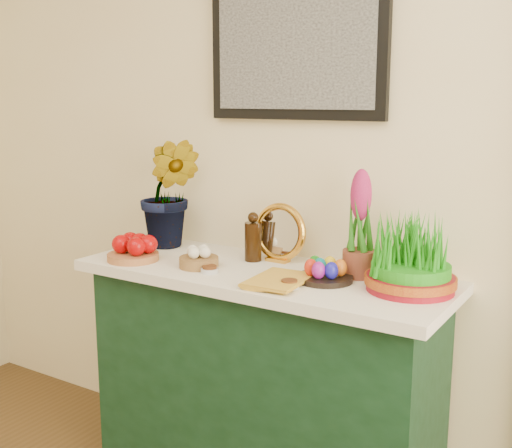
{
  "coord_description": "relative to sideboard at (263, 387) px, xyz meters",
  "views": [
    {
      "loc": [
        1.09,
        0.06,
        1.51
      ],
      "look_at": [
        -0.11,
        1.95,
        1.07
      ],
      "focal_mm": 45.0,
      "sensor_mm": 36.0,
      "label": 1
    }
  ],
  "objects": [
    {
      "name": "mirror",
      "position": [
        -0.02,
        0.15,
        0.57
      ],
      "size": [
        0.23,
        0.07,
        0.23
      ],
      "color": "gold",
      "rests_on": "tablecloth"
    },
    {
      "name": "apple_bowl",
      "position": [
        -0.5,
        -0.15,
        0.51
      ],
      "size": [
        0.26,
        0.26,
        0.1
      ],
      "color": "#AB683A",
      "rests_on": "tablecloth"
    },
    {
      "name": "wheatgrass_sabzeh",
      "position": [
        0.54,
        0.03,
        0.57
      ],
      "size": [
        0.3,
        0.3,
        0.24
      ],
      "color": "maroon",
      "rests_on": "tablecloth"
    },
    {
      "name": "book",
      "position": [
        0.05,
        -0.14,
        0.48
      ],
      "size": [
        0.18,
        0.25,
        0.03
      ],
      "primitive_type": "imported",
      "rotation": [
        0.0,
        0.0,
        0.06
      ],
      "color": "gold",
      "rests_on": "tablecloth"
    },
    {
      "name": "vinegar_cruet",
      "position": [
        -0.1,
        0.09,
        0.55
      ],
      "size": [
        0.07,
        0.07,
        0.19
      ],
      "color": "black",
      "rests_on": "tablecloth"
    },
    {
      "name": "sideboard",
      "position": [
        0.0,
        0.0,
        0.0
      ],
      "size": [
        1.3,
        0.45,
        0.85
      ],
      "primitive_type": "cube",
      "color": "#153A23",
      "rests_on": "ground"
    },
    {
      "name": "spice_dish_left",
      "position": [
        -0.14,
        -0.14,
        0.48
      ],
      "size": [
        0.06,
        0.06,
        0.03
      ],
      "color": "silver",
      "rests_on": "tablecloth"
    },
    {
      "name": "tablecloth",
      "position": [
        0.0,
        0.0,
        0.45
      ],
      "size": [
        1.4,
        0.55,
        0.04
      ],
      "primitive_type": "cube",
      "color": "white",
      "rests_on": "sideboard"
    },
    {
      "name": "hyacinth_green",
      "position": [
        -0.53,
        0.11,
        0.77
      ],
      "size": [
        0.38,
        0.35,
        0.61
      ],
      "primitive_type": "imported",
      "rotation": [
        0.0,
        0.0,
        0.39
      ],
      "color": "#277519",
      "rests_on": "tablecloth"
    },
    {
      "name": "egg_plate",
      "position": [
        0.26,
        -0.02,
        0.5
      ],
      "size": [
        0.22,
        0.22,
        0.08
      ],
      "color": "black",
      "rests_on": "tablecloth"
    },
    {
      "name": "garlic_basket",
      "position": [
        -0.22,
        -0.1,
        0.5
      ],
      "size": [
        0.18,
        0.18,
        0.08
      ],
      "color": "olive",
      "rests_on": "tablecloth"
    },
    {
      "name": "spice_dish_right",
      "position": [
        0.19,
        -0.15,
        0.48
      ],
      "size": [
        0.07,
        0.07,
        0.03
      ],
      "color": "silver",
      "rests_on": "tablecloth"
    },
    {
      "name": "hyacinth_pink",
      "position": [
        0.33,
        0.1,
        0.64
      ],
      "size": [
        0.12,
        0.12,
        0.38
      ],
      "color": "brown",
      "rests_on": "tablecloth"
    }
  ]
}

